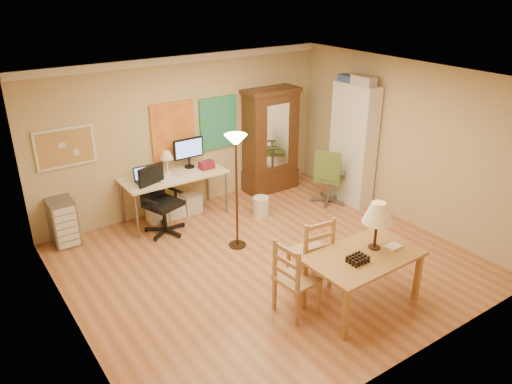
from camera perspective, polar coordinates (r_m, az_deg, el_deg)
floor at (r=7.46m, az=1.40°, el=-8.07°), size 5.50×5.50×0.00m
crown_molding at (r=8.55m, az=-8.41°, el=14.82°), size 5.50×0.08×0.12m
corkboard at (r=8.15m, az=-20.96°, el=4.78°), size 0.90×0.04×0.62m
art_panel_left at (r=8.72m, az=-9.45°, el=6.88°), size 0.80×0.04×1.00m
art_panel_right at (r=9.11m, az=-4.31°, el=7.88°), size 0.75×0.04×0.95m
dining_table at (r=6.39m, az=12.77°, el=-5.69°), size 1.47×0.91×1.36m
ladder_chair_back at (r=6.76m, az=6.33°, el=-7.06°), size 0.53×0.51×1.05m
ladder_chair_left at (r=6.25m, az=4.49°, el=-10.02°), size 0.49×0.51×1.01m
torchiere_lamp at (r=7.28m, az=-2.30°, el=3.85°), size 0.33×0.33×1.82m
computer_desk at (r=8.71m, az=-9.18°, el=0.15°), size 1.77×0.77×1.34m
office_chair_black at (r=8.30m, az=-10.62°, el=-2.64°), size 0.69×0.69×1.12m
office_chair_green at (r=9.31m, az=8.28°, el=0.41°), size 0.66×0.66×1.06m
drawer_cart at (r=8.34m, az=-21.18°, el=-3.24°), size 0.38×0.45×0.75m
armoire at (r=9.63m, az=1.68°, el=5.17°), size 1.08×0.51×1.99m
bookshelf at (r=9.18m, az=11.02°, el=5.30°), size 0.33×0.88×2.20m
wastebin at (r=8.75m, az=0.57°, el=-1.67°), size 0.28×0.28×0.36m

